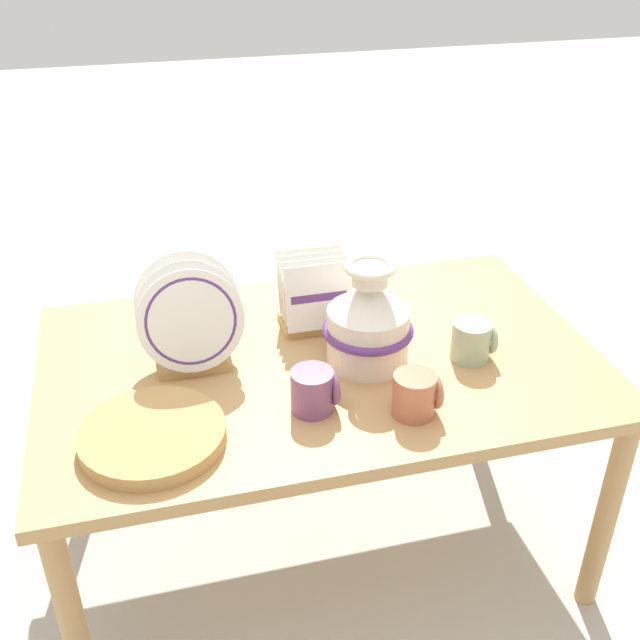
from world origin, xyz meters
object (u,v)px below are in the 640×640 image
ceramic_vase (368,321)px  dish_rack_round_plates (190,324)px  dish_rack_square_plates (314,300)px  mug_plum_glaze (314,390)px  mug_terracotta_glaze (416,394)px  mug_sage_glaze (473,340)px  wicker_charger_stack (152,436)px

ceramic_vase → dish_rack_round_plates: bearing=168.7°
dish_rack_square_plates → mug_plum_glaze: bearing=-103.9°
mug_terracotta_glaze → ceramic_vase: bearing=100.1°
dish_rack_round_plates → mug_plum_glaze: dish_rack_round_plates is taller
dish_rack_square_plates → mug_plum_glaze: (-0.09, -0.37, -0.02)m
ceramic_vase → dish_rack_square_plates: ceramic_vase is taller
mug_sage_glaze → mug_plum_glaze: bearing=-166.3°
dish_rack_square_plates → wicker_charger_stack: (-0.46, -0.40, -0.06)m
dish_rack_square_plates → mug_terracotta_glaze: size_ratio=1.85×
mug_terracotta_glaze → mug_sage_glaze: (0.22, 0.18, 0.00)m
mug_plum_glaze → dish_rack_square_plates: bearing=76.1°
wicker_charger_stack → mug_sage_glaze: bearing=9.4°
mug_sage_glaze → mug_plum_glaze: 0.46m
dish_rack_square_plates → wicker_charger_stack: bearing=-139.4°
dish_rack_round_plates → ceramic_vase: bearing=-11.3°
mug_terracotta_glaze → mug_plum_glaze: 0.23m
wicker_charger_stack → mug_terracotta_glaze: (0.59, -0.05, 0.03)m
wicker_charger_stack → mug_plum_glaze: bearing=4.2°
mug_terracotta_glaze → mug_plum_glaze: (-0.22, 0.07, 0.00)m
dish_rack_square_plates → wicker_charger_stack: 0.61m
dish_rack_square_plates → mug_plum_glaze: 0.38m
mug_terracotta_glaze → wicker_charger_stack: bearing=175.6°
wicker_charger_stack → mug_terracotta_glaze: size_ratio=2.97×
mug_terracotta_glaze → mug_plum_glaze: bearing=161.8°
wicker_charger_stack → dish_rack_round_plates: bearing=66.4°
dish_rack_round_plates → wicker_charger_stack: (-0.12, -0.28, -0.10)m
wicker_charger_stack → mug_plum_glaze: size_ratio=2.97×
mug_plum_glaze → ceramic_vase: bearing=42.3°
wicker_charger_stack → ceramic_vase: bearing=19.1°
ceramic_vase → mug_plum_glaze: (-0.18, -0.16, -0.06)m
dish_rack_round_plates → wicker_charger_stack: 0.32m
wicker_charger_stack → mug_terracotta_glaze: 0.59m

